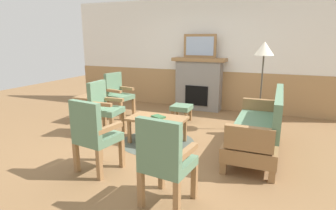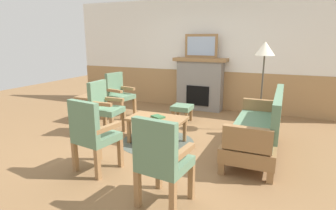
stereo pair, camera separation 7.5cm
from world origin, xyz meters
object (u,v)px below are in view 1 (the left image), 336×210
object	(u,v)px
fireplace	(199,83)
floor_lamp_by_couch	(264,54)
framed_picture	(200,46)
footstool	(182,109)
coffee_table	(157,121)
book_on_table	(158,117)
armchair_front_left	(94,133)
armchair_near_fireplace	(104,106)
armchair_by_window_left	(118,93)
side_table	(88,101)
couch	(258,129)
armchair_front_center	(165,158)

from	to	relation	value
fireplace	floor_lamp_by_couch	xyz separation A→B (m)	(1.53, -1.09, 0.80)
framed_picture	footstool	bearing A→B (deg)	-91.37
fireplace	coffee_table	bearing A→B (deg)	-90.01
book_on_table	armchair_front_left	size ratio (longest dim) A/B	0.22
footstool	armchair_near_fireplace	size ratio (longest dim) A/B	0.41
armchair_by_window_left	side_table	xyz separation A→B (m)	(-0.35, -0.61, -0.10)
couch	side_table	distance (m)	3.51
armchair_by_window_left	book_on_table	bearing A→B (deg)	-37.32
armchair_front_left	couch	bearing A→B (deg)	36.50
armchair_near_fireplace	floor_lamp_by_couch	xyz separation A→B (m)	(2.62, 1.36, 0.91)
framed_picture	armchair_front_left	size ratio (longest dim) A/B	0.82
footstool	side_table	bearing A→B (deg)	-158.58
side_table	armchair_front_center	bearing A→B (deg)	-39.16
fireplace	armchair_near_fireplace	world-z (taller)	fireplace
coffee_table	armchair_front_center	world-z (taller)	armchair_front_center
armchair_near_fireplace	floor_lamp_by_couch	bearing A→B (deg)	27.47
couch	footstool	size ratio (longest dim) A/B	4.50
couch	armchair_by_window_left	distance (m)	3.31
armchair_near_fireplace	framed_picture	bearing A→B (deg)	66.19
framed_picture	armchair_near_fireplace	xyz separation A→B (m)	(-1.08, -2.45, -1.02)
footstool	armchair_by_window_left	world-z (taller)	armchair_by_window_left
fireplace	couch	distance (m)	2.84
armchair_by_window_left	floor_lamp_by_couch	size ratio (longest dim) A/B	0.58
armchair_near_fireplace	side_table	world-z (taller)	armchair_near_fireplace
framed_picture	couch	world-z (taller)	framed_picture
armchair_by_window_left	framed_picture	bearing A→B (deg)	40.29
armchair_front_center	coffee_table	bearing A→B (deg)	117.05
armchair_near_fireplace	armchair_front_left	size ratio (longest dim) A/B	1.00
armchair_by_window_left	armchair_front_center	xyz separation A→B (m)	(2.36, -2.81, 0.00)
book_on_table	footstool	bearing A→B (deg)	92.15
armchair_near_fireplace	book_on_table	bearing A→B (deg)	-0.92
side_table	floor_lamp_by_couch	distance (m)	3.65
couch	footstool	world-z (taller)	couch
footstool	coffee_table	bearing A→B (deg)	-88.77
framed_picture	couch	bearing A→B (deg)	-55.17
framed_picture	armchair_front_center	world-z (taller)	framed_picture
coffee_table	armchair_front_left	xyz separation A→B (m)	(-0.32, -1.28, 0.15)
book_on_table	armchair_front_center	xyz separation A→B (m)	(0.82, -1.64, 0.08)
book_on_table	side_table	bearing A→B (deg)	163.22
fireplace	armchair_front_center	size ratio (longest dim) A/B	1.33
armchair_front_center	floor_lamp_by_couch	xyz separation A→B (m)	(0.70, 3.01, 0.91)
framed_picture	armchair_by_window_left	size ratio (longest dim) A/B	0.82
armchair_front_left	armchair_front_center	size ratio (longest dim) A/B	1.00
framed_picture	coffee_table	size ratio (longest dim) A/B	0.83
fireplace	armchair_near_fireplace	size ratio (longest dim) A/B	1.33
book_on_table	framed_picture	bearing A→B (deg)	90.48
book_on_table	armchair_front_center	distance (m)	1.83
coffee_table	armchair_near_fireplace	size ratio (longest dim) A/B	0.98
fireplace	framed_picture	world-z (taller)	framed_picture
side_table	coffee_table	bearing A→B (deg)	-16.85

